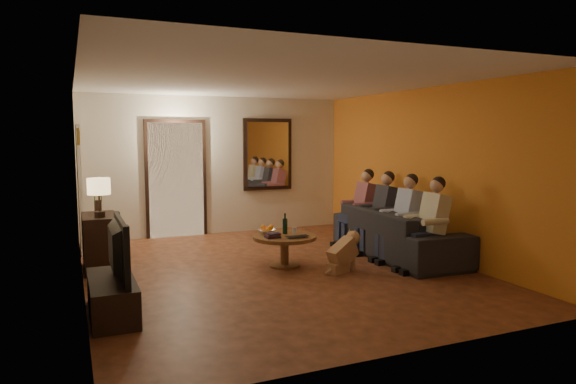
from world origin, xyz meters
name	(u,v)px	position (x,y,z in m)	size (l,w,h in m)	color
floor	(277,270)	(0.00, 0.00, 0.00)	(5.00, 6.00, 0.01)	#452412
ceiling	(276,80)	(0.00, 0.00, 2.60)	(5.00, 6.00, 0.01)	white
back_wall	(218,166)	(0.00, 3.00, 1.30)	(5.00, 0.02, 2.60)	beige
front_wall	(410,203)	(0.00, -3.00, 1.30)	(5.00, 0.02, 2.60)	beige
left_wall	(79,184)	(-2.50, 0.00, 1.30)	(0.02, 6.00, 2.60)	beige
right_wall	(425,172)	(2.50, 0.00, 1.30)	(0.02, 6.00, 2.60)	beige
orange_accent	(425,172)	(2.49, 0.00, 1.30)	(0.01, 6.00, 2.60)	orange
kitchen_doorway	(176,180)	(-0.80, 2.98, 1.05)	(1.00, 0.06, 2.10)	#FFE0A5
door_trim	(176,180)	(-0.80, 2.97, 1.05)	(1.12, 0.04, 2.22)	black
fridge_glimpse	(190,188)	(-0.55, 2.98, 0.90)	(0.45, 0.03, 1.70)	silver
mirror_frame	(268,154)	(1.00, 2.96, 1.50)	(1.00, 0.05, 1.40)	black
mirror_glass	(268,154)	(1.00, 2.93, 1.50)	(0.86, 0.02, 1.26)	white
white_door	(80,189)	(-2.46, 2.30, 1.02)	(0.06, 0.85, 2.04)	white
framed_art	(78,137)	(-2.47, 1.30, 1.85)	(0.03, 0.28, 0.24)	#B28C33
art_canvas	(79,137)	(-2.46, 1.30, 1.85)	(0.01, 0.22, 0.18)	brown
dresser	(100,242)	(-2.25, 1.01, 0.38)	(0.45, 0.86, 0.77)	black
table_lamp	(99,197)	(-2.25, 0.79, 1.04)	(0.30, 0.30, 0.54)	beige
flower_vase	(98,197)	(-2.25, 1.23, 0.99)	(0.14, 0.14, 0.44)	red
tv_stand	(112,297)	(-2.25, -1.02, 0.19)	(0.45, 1.17, 0.39)	black
tv	(110,249)	(-2.25, -1.02, 0.70)	(0.14, 1.09, 0.63)	black
sofa	(397,232)	(2.04, 0.05, 0.37)	(0.99, 2.54, 0.74)	black
person_a	(430,228)	(1.94, -0.85, 0.60)	(0.60, 0.40, 1.20)	tan
person_b	(404,221)	(1.94, -0.25, 0.60)	(0.60, 0.40, 1.20)	tan
person_c	(381,215)	(1.94, 0.35, 0.60)	(0.60, 0.40, 1.20)	tan
person_d	(362,210)	(1.94, 0.95, 0.60)	(0.60, 0.40, 1.20)	tan
dog	(343,251)	(0.81, -0.43, 0.28)	(0.56, 0.24, 0.56)	#A9754E
coffee_table	(285,251)	(0.18, 0.14, 0.23)	(0.91, 0.91, 0.45)	brown
bowl	(267,231)	(0.00, 0.36, 0.48)	(0.26, 0.26, 0.06)	white
oranges	(267,227)	(0.00, 0.36, 0.55)	(0.20, 0.20, 0.08)	orange
wine_bottle	(285,223)	(0.23, 0.24, 0.60)	(0.07, 0.07, 0.31)	black
wine_glass	(295,230)	(0.36, 0.19, 0.50)	(0.06, 0.06, 0.10)	silver
book_stack	(273,235)	(-0.04, 0.04, 0.48)	(0.20, 0.15, 0.07)	black
laptop	(299,237)	(0.28, -0.14, 0.46)	(0.33, 0.21, 0.03)	black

